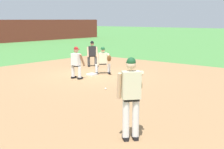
% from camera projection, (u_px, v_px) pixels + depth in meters
% --- Properties ---
extents(ground_plane, '(160.00, 160.00, 0.00)m').
position_uv_depth(ground_plane, '(92.00, 75.00, 14.96)').
color(ground_plane, '#47843D').
extents(infield_dirt_patch, '(18.00, 18.00, 0.01)m').
position_uv_depth(infield_dirt_patch, '(104.00, 96.00, 10.95)').
color(infield_dirt_patch, '#9E754C').
rests_on(infield_dirt_patch, ground).
extents(first_base_bag, '(0.38, 0.38, 0.09)m').
position_uv_depth(first_base_bag, '(92.00, 74.00, 14.95)').
color(first_base_bag, white).
rests_on(first_base_bag, ground).
extents(baseball, '(0.07, 0.07, 0.07)m').
position_uv_depth(baseball, '(105.00, 89.00, 11.91)').
color(baseball, white).
rests_on(baseball, ground).
extents(pitcher, '(0.85, 0.54, 1.86)m').
position_uv_depth(pitcher, '(131.00, 94.00, 6.81)').
color(pitcher, black).
rests_on(pitcher, ground).
extents(first_baseman, '(0.73, 1.09, 1.34)m').
position_uv_depth(first_baseman, '(103.00, 59.00, 15.17)').
color(first_baseman, black).
rests_on(first_baseman, ground).
extents(baserunner, '(0.47, 0.61, 1.46)m').
position_uv_depth(baserunner, '(76.00, 61.00, 13.94)').
color(baserunner, black).
rests_on(baserunner, ground).
extents(umpire, '(0.68, 0.67, 1.46)m').
position_uv_depth(umpire, '(92.00, 53.00, 17.59)').
color(umpire, black).
rests_on(umpire, ground).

